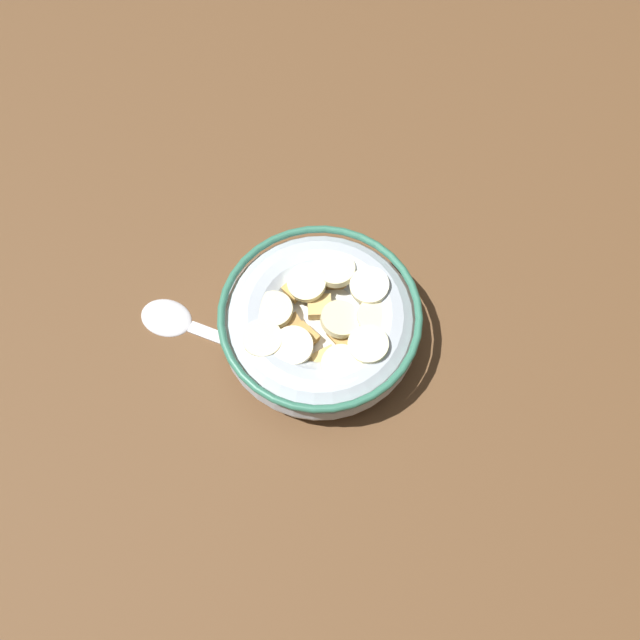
% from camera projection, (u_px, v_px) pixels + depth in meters
% --- Properties ---
extents(ground_plane, '(1.06, 1.06, 0.02)m').
position_uv_depth(ground_plane, '(320.00, 340.00, 0.53)').
color(ground_plane, brown).
extents(cereal_bowl, '(0.16, 0.16, 0.05)m').
position_uv_depth(cereal_bowl, '(320.00, 323.00, 0.49)').
color(cereal_bowl, '#B2BCC6').
rests_on(cereal_bowl, ground_plane).
extents(spoon, '(0.06, 0.16, 0.01)m').
position_uv_depth(spoon, '(188.00, 325.00, 0.52)').
color(spoon, silver).
rests_on(spoon, ground_plane).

